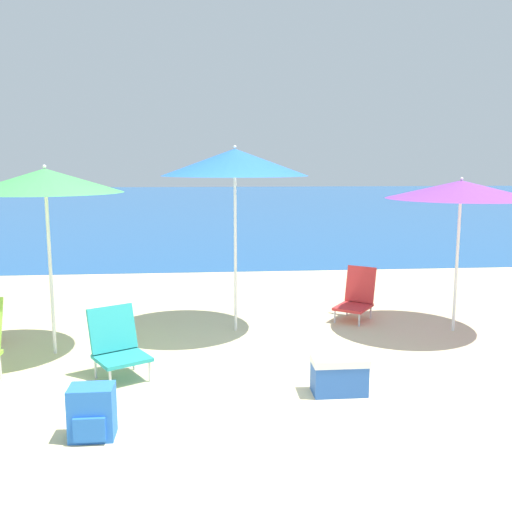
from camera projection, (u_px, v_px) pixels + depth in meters
ground_plane at (238, 422)px, 4.64m from camera, size 60.00×60.00×0.00m
sea_water at (209, 202)px, 30.67m from camera, size 60.00×40.00×0.01m
beach_umbrella_blue at (235, 163)px, 6.84m from camera, size 1.78×1.78×2.30m
beach_umbrella_purple at (461, 190)px, 6.89m from camera, size 1.81×1.81×1.92m
beach_umbrella_green at (45, 181)px, 6.02m from camera, size 1.63×1.63×2.07m
beach_chair_teal at (117, 344)px, 5.58m from camera, size 0.67×0.69×0.69m
beach_chair_red at (357, 296)px, 7.69m from camera, size 0.66×0.71×0.69m
backpack_blue at (92, 413)px, 4.35m from camera, size 0.34×0.26×0.41m
cooler_box at (339, 375)px, 5.20m from camera, size 0.50×0.28×0.35m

